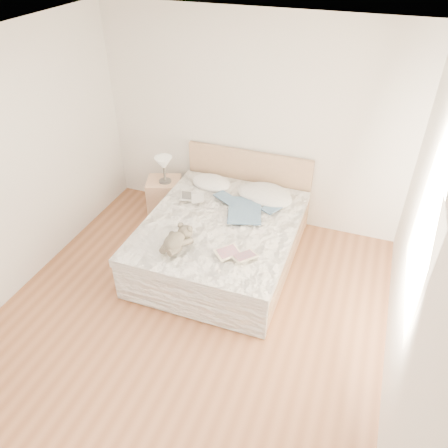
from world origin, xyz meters
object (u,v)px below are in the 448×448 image
Objects in this scene: nightstand at (165,198)px; photo_book at (192,198)px; teddy_bear at (175,247)px; childrens_book at (236,255)px; table_lamp at (164,164)px; bed at (223,237)px.

photo_book is (0.59, -0.36, 0.35)m from nightstand.
childrens_book is at bearing 18.72° from teddy_bear.
photo_book and childrens_book have the same top height.
nightstand is 0.54m from table_lamp.
table_lamp is 1.55m from teddy_bear.
table_lamp reaches higher than nightstand.
bed is 1.31m from table_lamp.
table_lamp is 1.15× the size of photo_book.
bed is at bearing -50.13° from photo_book.
bed is 5.87× the size of table_lamp.
bed is 1.25m from nightstand.
bed reaches higher than table_lamp.
childrens_book is (0.37, -0.63, 0.32)m from bed.
table_lamp reaches higher than childrens_book.
bed is 0.80m from childrens_book.
teddy_bear is at bearing -101.37° from photo_book.
nightstand is 1.62m from teddy_bear.
childrens_book is 0.99× the size of teddy_bear.
teddy_bear is (-0.27, -0.75, 0.34)m from bed.
table_lamp is at bearing 123.71° from photo_book.
bed is 6.74× the size of photo_book.
table_lamp is (0.04, -0.02, 0.54)m from nightstand.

